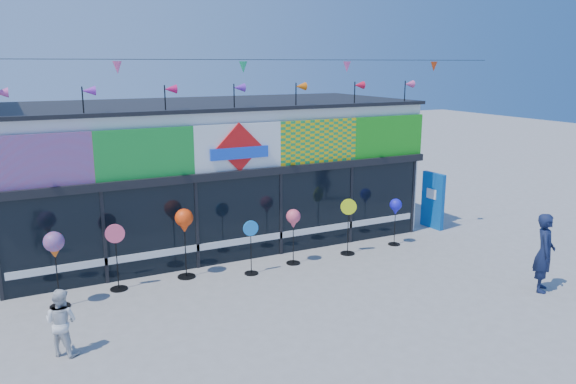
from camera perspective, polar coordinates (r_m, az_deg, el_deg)
ground at (r=12.50m, az=1.22°, el=-11.70°), size 80.00×80.00×0.00m
kite_shop at (r=17.13m, az=-8.14°, el=2.17°), size 16.00×5.70×5.31m
blue_sign at (r=18.65m, az=14.50°, el=-0.82°), size 0.20×0.91×1.80m
spinner_0 at (r=13.04m, az=-22.65°, el=-5.20°), size 0.44×0.44×1.72m
spinner_1 at (r=13.74m, az=-17.02°, el=-6.18°), size 0.45×0.41×1.60m
spinner_2 at (r=13.95m, az=-10.50°, el=-3.10°), size 0.45×0.45×1.76m
spinner_3 at (r=14.16m, az=-3.79°, el=-5.49°), size 0.39×0.36×1.40m
spinner_4 at (r=14.72m, az=0.54°, el=-2.89°), size 0.38×0.38×1.49m
spinner_5 at (r=15.65m, az=6.13°, el=-3.37°), size 0.42×0.40×1.58m
spinner_6 at (r=16.57m, az=10.88°, el=-1.61°), size 0.35×0.35×1.39m
adult_man at (r=14.37m, az=24.61°, el=-5.62°), size 0.80×0.78×1.86m
child at (r=11.23m, az=-22.05°, el=-12.14°), size 0.70×0.67×1.27m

